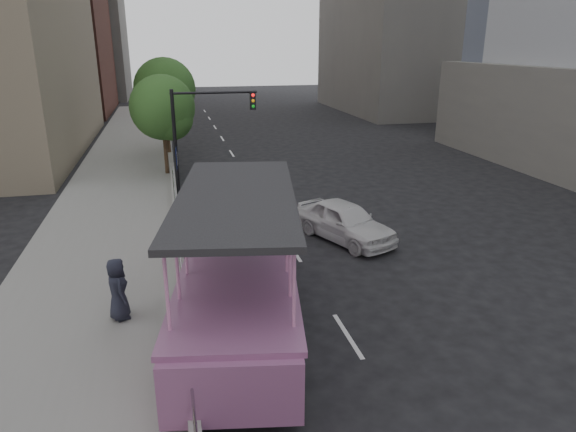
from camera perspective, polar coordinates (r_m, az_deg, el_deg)
The scene contains 12 objects.
ground at distance 15.30m, azimuth 0.52°, elevation -9.75°, with size 160.00×160.00×0.00m, color black.
sidewalk at distance 24.28m, azimuth -18.61°, elevation 0.59°, with size 5.50×80.00×0.30m, color gray.
kerb_wall at distance 16.53m, azimuth -11.79°, elevation -6.04°, with size 0.24×30.00×0.36m, color #A9A9A4.
guardrail at distance 16.27m, azimuth -11.94°, elevation -3.92°, with size 0.07×22.00×0.71m.
duck_boat at distance 14.95m, azimuth -5.26°, elevation -4.61°, with size 4.62×11.59×3.75m.
car at distance 19.88m, azimuth 6.32°, elevation -0.58°, with size 1.80×4.47×1.52m, color silver.
pedestrian_far at distance 14.31m, azimuth -18.40°, elevation -7.72°, with size 0.83×0.54×1.70m, color #212431.
parking_sign at distance 23.71m, azimuth -12.17°, elevation 4.85°, with size 0.09×0.64×2.85m.
traffic_signal at distance 25.88m, azimuth -9.89°, elevation 10.01°, with size 4.20×0.32×5.20m.
street_tree_near at distance 29.20m, azimuth -13.57°, elevation 11.37°, with size 3.52×3.52×5.72m.
street_tree_far at distance 35.12m, azimuth -13.35°, elevation 13.34°, with size 3.97×3.97×6.45m.
midrise_stone_b at distance 78.17m, azimuth -24.02°, elevation 19.17°, with size 16.00×14.00×20.00m, color slate.
Camera 1 is at (-3.20, -13.06, 7.28)m, focal length 32.00 mm.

